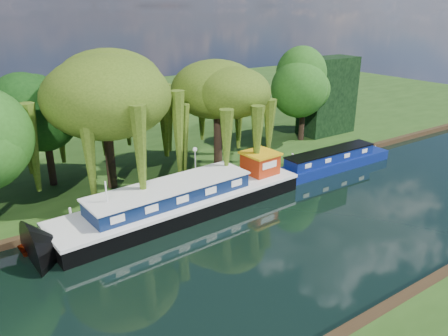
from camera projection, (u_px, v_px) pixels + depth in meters
ground at (277, 238)px, 26.81m from camera, size 120.00×120.00×0.00m
far_bank at (92, 121)px, 52.97m from camera, size 120.00×52.00×0.45m
dutch_barge at (186, 199)px, 29.87m from camera, size 18.37×5.20×3.83m
narrowboat at (330, 162)px, 37.78m from camera, size 13.15×2.31×1.92m
red_dinghy at (52, 245)px, 26.00m from camera, size 3.75×2.81×0.74m
white_cruiser at (375, 155)px, 41.78m from camera, size 2.25×2.02×1.05m
willow_left at (104, 95)px, 30.84m from camera, size 8.04×8.04×9.63m
willow_right at (218, 100)px, 35.05m from camera, size 6.58×6.58×8.02m
tree_far_mid at (44, 115)px, 31.78m from camera, size 4.82×4.82×7.88m
tree_far_right at (304, 86)px, 43.03m from camera, size 4.91×4.91×8.04m
conifer_hedge at (328, 96)px, 46.16m from camera, size 6.00×3.00×8.00m
lamppost at (195, 154)px, 34.33m from camera, size 0.36×0.36×2.56m
mooring_posts at (199, 183)px, 32.70m from camera, size 19.16×0.16×1.00m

